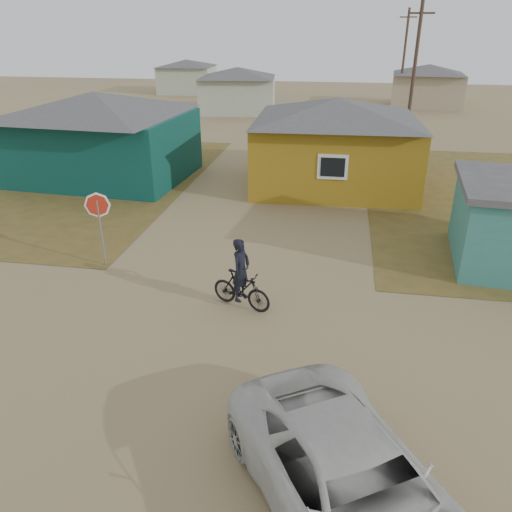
{
  "coord_description": "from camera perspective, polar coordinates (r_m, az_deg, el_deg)",
  "views": [
    {
      "loc": [
        2.73,
        -8.55,
        6.75
      ],
      "look_at": [
        0.78,
        3.0,
        1.3
      ],
      "focal_mm": 35.0,
      "sensor_mm": 36.0,
      "label": 1
    }
  ],
  "objects": [
    {
      "name": "utility_pole_near",
      "position": [
        30.89,
        17.56,
        19.03
      ],
      "size": [
        1.4,
        0.2,
        8.0
      ],
      "color": "#453329",
      "rests_on": "ground"
    },
    {
      "name": "house_yellow",
      "position": [
        23.04,
        9.04,
        12.76
      ],
      "size": [
        7.72,
        6.76,
        3.9
      ],
      "color": "olive",
      "rests_on": "ground"
    },
    {
      "name": "house_pale_north",
      "position": [
        57.27,
        -7.89,
        19.73
      ],
      "size": [
        6.28,
        5.81,
        3.4
      ],
      "color": "#A8B198",
      "rests_on": "ground"
    },
    {
      "name": "ground",
      "position": [
        11.23,
        -6.64,
        -12.19
      ],
      "size": [
        120.0,
        120.0,
        0.0
      ],
      "primitive_type": "plane",
      "color": "#907B53"
    },
    {
      "name": "house_teal",
      "position": [
        25.18,
        -17.56,
        13.09
      ],
      "size": [
        8.93,
        7.08,
        4.0
      ],
      "color": "#0A3833",
      "rests_on": "ground"
    },
    {
      "name": "vehicle",
      "position": [
        7.99,
        11.2,
        -24.7
      ],
      "size": [
        4.7,
        5.62,
        1.43
      ],
      "primitive_type": "imported",
      "rotation": [
        0.0,
        0.0,
        0.55
      ],
      "color": "silver",
      "rests_on": "ground"
    },
    {
      "name": "utility_pole_far",
      "position": [
        46.86,
        16.53,
        20.82
      ],
      "size": [
        1.4,
        0.2,
        8.0
      ],
      "color": "#453329",
      "rests_on": "ground"
    },
    {
      "name": "stop_sign",
      "position": [
        15.42,
        -17.56,
        4.77
      ],
      "size": [
        0.76,
        0.15,
        2.34
      ],
      "color": "gray",
      "rests_on": "ground"
    },
    {
      "name": "cyclist",
      "position": [
        12.86,
        -1.71,
        -3.12
      ],
      "size": [
        1.76,
        1.05,
        1.92
      ],
      "color": "black",
      "rests_on": "ground"
    },
    {
      "name": "house_pale_west",
      "position": [
        43.71,
        -2.09,
        18.51
      ],
      "size": [
        7.04,
        6.15,
        3.6
      ],
      "color": "#A8B198",
      "rests_on": "ground"
    },
    {
      "name": "house_beige_east",
      "position": [
        49.33,
        18.98,
        18.0
      ],
      "size": [
        6.95,
        6.05,
        3.6
      ],
      "color": "tan",
      "rests_on": "ground"
    }
  ]
}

